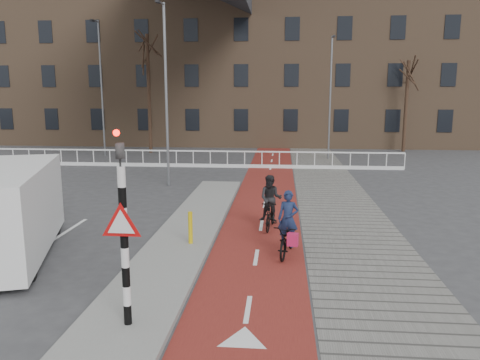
{
  "coord_description": "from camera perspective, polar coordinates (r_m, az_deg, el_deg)",
  "views": [
    {
      "loc": [
        2.11,
        -9.63,
        4.21
      ],
      "look_at": [
        0.81,
        5.0,
        1.5
      ],
      "focal_mm": 35.0,
      "sensor_mm": 36.0,
      "label": 1
    }
  ],
  "objects": [
    {
      "name": "ground",
      "position": [
        10.72,
        -6.86,
        -12.75
      ],
      "size": [
        120.0,
        120.0,
        0.0
      ],
      "primitive_type": "plane",
      "color": "#38383A",
      "rests_on": "ground"
    },
    {
      "name": "bike_lane",
      "position": [
        20.08,
        3.24,
        -1.65
      ],
      "size": [
        2.5,
        60.0,
        0.01
      ],
      "primitive_type": "cube",
      "color": "maroon",
      "rests_on": "ground"
    },
    {
      "name": "sidewalk",
      "position": [
        20.19,
        11.21,
        -1.77
      ],
      "size": [
        3.0,
        60.0,
        0.01
      ],
      "primitive_type": "cube",
      "color": "slate",
      "rests_on": "ground"
    },
    {
      "name": "curb_island",
      "position": [
        14.52,
        -6.32,
        -6.22
      ],
      "size": [
        1.8,
        16.0,
        0.12
      ],
      "primitive_type": "cube",
      "color": "gray",
      "rests_on": "ground"
    },
    {
      "name": "traffic_signal",
      "position": [
        8.37,
        -14.06,
        -5.24
      ],
      "size": [
        0.8,
        0.8,
        3.68
      ],
      "color": "black",
      "rests_on": "curb_island"
    },
    {
      "name": "bollard",
      "position": [
        13.06,
        -6.07,
        -5.79
      ],
      "size": [
        0.12,
        0.12,
        0.9
      ],
      "primitive_type": "cylinder",
      "color": "gold",
      "rests_on": "curb_island"
    },
    {
      "name": "cyclist_near",
      "position": [
        12.43,
        5.86,
        -6.54
      ],
      "size": [
        0.9,
        1.72,
        1.73
      ],
      "rotation": [
        0.0,
        0.0,
        -0.21
      ],
      "color": "black",
      "rests_on": "bike_lane"
    },
    {
      "name": "cyclist_far",
      "position": [
        14.71,
        3.76,
        -3.28
      ],
      "size": [
        0.79,
        1.61,
        1.72
      ],
      "rotation": [
        0.0,
        0.0,
        -0.14
      ],
      "color": "black",
      "rests_on": "bike_lane"
    },
    {
      "name": "van",
      "position": [
        13.53,
        -27.05,
        -3.4
      ],
      "size": [
        3.76,
        5.88,
        2.35
      ],
      "rotation": [
        0.0,
        0.0,
        0.31
      ],
      "color": "white",
      "rests_on": "ground"
    },
    {
      "name": "railing",
      "position": [
        27.84,
        -9.76,
        2.24
      ],
      "size": [
        28.0,
        0.1,
        0.99
      ],
      "color": "silver",
      "rests_on": "ground"
    },
    {
      "name": "townhouse_row",
      "position": [
        42.09,
        -1.96,
        15.36
      ],
      "size": [
        46.0,
        10.0,
        15.9
      ],
      "color": "#7F6047",
      "rests_on": "ground"
    },
    {
      "name": "tree_mid",
      "position": [
        34.44,
        -11.04,
        10.19
      ],
      "size": [
        0.25,
        0.25,
        8.32
      ],
      "primitive_type": "cylinder",
      "color": "#301E15",
      "rests_on": "ground"
    },
    {
      "name": "tree_right",
      "position": [
        36.64,
        19.58,
        8.43
      ],
      "size": [
        0.25,
        0.25,
        6.58
      ],
      "primitive_type": "cylinder",
      "color": "#301E15",
      "rests_on": "ground"
    },
    {
      "name": "streetlight_near",
      "position": [
        21.66,
        -8.97,
        9.96
      ],
      "size": [
        0.12,
        0.12,
        8.14
      ],
      "primitive_type": "cylinder",
      "color": "slate",
      "rests_on": "ground"
    },
    {
      "name": "streetlight_left",
      "position": [
        33.29,
        -16.5,
        10.49
      ],
      "size": [
        0.12,
        0.12,
        8.95
      ],
      "primitive_type": "cylinder",
      "color": "slate",
      "rests_on": "ground"
    },
    {
      "name": "streetlight_right",
      "position": [
        31.17,
        10.93,
        9.72
      ],
      "size": [
        0.12,
        0.12,
        7.82
      ],
      "primitive_type": "cylinder",
      "color": "slate",
      "rests_on": "ground"
    }
  ]
}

